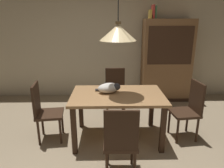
% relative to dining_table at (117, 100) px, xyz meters
% --- Properties ---
extents(ground, '(10.00, 10.00, 0.00)m').
position_rel_dining_table_xyz_m(ground, '(-0.13, -0.60, -0.65)').
color(ground, '#998466').
extents(back_wall, '(6.40, 0.10, 2.90)m').
position_rel_dining_table_xyz_m(back_wall, '(-0.13, 2.05, 0.80)').
color(back_wall, beige).
rests_on(back_wall, ground).
extents(dining_table, '(1.40, 0.90, 0.75)m').
position_rel_dining_table_xyz_m(dining_table, '(0.00, 0.00, 0.00)').
color(dining_table, '#A87A4C').
rests_on(dining_table, ground).
extents(chair_right_side, '(0.44, 0.44, 0.93)m').
position_rel_dining_table_xyz_m(chair_right_side, '(1.13, 0.01, -0.14)').
color(chair_right_side, '#382316').
rests_on(chair_right_side, ground).
extents(chair_left_side, '(0.44, 0.44, 0.93)m').
position_rel_dining_table_xyz_m(chair_left_side, '(-1.13, -0.01, -0.14)').
color(chair_left_side, '#382316').
rests_on(chair_left_side, ground).
extents(chair_near_front, '(0.41, 0.41, 0.93)m').
position_rel_dining_table_xyz_m(chair_near_front, '(-0.00, -0.88, -0.14)').
color(chair_near_front, '#382316').
rests_on(chair_near_front, ground).
extents(chair_far_back, '(0.41, 0.41, 0.93)m').
position_rel_dining_table_xyz_m(chair_far_back, '(-0.00, 0.88, -0.14)').
color(chair_far_back, '#382316').
rests_on(chair_far_back, ground).
extents(cat_sleeping, '(0.40, 0.31, 0.16)m').
position_rel_dining_table_xyz_m(cat_sleeping, '(-0.13, 0.08, 0.18)').
color(cat_sleeping, silver).
rests_on(cat_sleeping, dining_table).
extents(pendant_lamp, '(0.52, 0.52, 1.30)m').
position_rel_dining_table_xyz_m(pendant_lamp, '(0.00, 0.00, 1.01)').
color(pendant_lamp, beige).
extents(hutch_bookcase, '(1.12, 0.45, 1.85)m').
position_rel_dining_table_xyz_m(hutch_bookcase, '(1.20, 1.72, 0.24)').
color(hutch_bookcase, brown).
rests_on(hutch_bookcase, ground).
extents(book_yellow_short, '(0.04, 0.20, 0.18)m').
position_rel_dining_table_xyz_m(book_yellow_short, '(0.77, 1.72, 1.29)').
color(book_yellow_short, gold).
rests_on(book_yellow_short, hutch_bookcase).
extents(book_red_tall, '(0.04, 0.22, 0.28)m').
position_rel_dining_table_xyz_m(book_red_tall, '(0.83, 1.72, 1.34)').
color(book_red_tall, '#B73833').
rests_on(book_red_tall, hutch_bookcase).
extents(book_green_slim, '(0.03, 0.20, 0.26)m').
position_rel_dining_table_xyz_m(book_green_slim, '(0.88, 1.72, 1.33)').
color(book_green_slim, '#427A4C').
rests_on(book_green_slim, hutch_bookcase).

